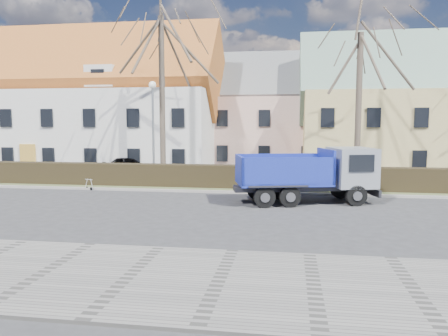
% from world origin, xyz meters
% --- Properties ---
extents(ground, '(120.00, 120.00, 0.00)m').
position_xyz_m(ground, '(0.00, 0.00, 0.00)').
color(ground, '#353537').
extents(sidewalk_near, '(80.00, 5.00, 0.08)m').
position_xyz_m(sidewalk_near, '(0.00, -8.50, 0.04)').
color(sidewalk_near, gray).
rests_on(sidewalk_near, ground).
extents(curb_far, '(80.00, 0.30, 0.12)m').
position_xyz_m(curb_far, '(0.00, 4.60, 0.06)').
color(curb_far, gray).
rests_on(curb_far, ground).
extents(grass_strip, '(80.00, 3.00, 0.10)m').
position_xyz_m(grass_strip, '(0.00, 6.20, 0.05)').
color(grass_strip, '#515E34').
rests_on(grass_strip, ground).
extents(hedge, '(60.00, 0.90, 1.30)m').
position_xyz_m(hedge, '(0.00, 6.00, 0.65)').
color(hedge, black).
rests_on(hedge, ground).
extents(building_white, '(26.80, 10.80, 9.50)m').
position_xyz_m(building_white, '(-13.00, 16.00, 4.75)').
color(building_white, silver).
rests_on(building_white, ground).
extents(building_pink, '(10.80, 8.80, 8.00)m').
position_xyz_m(building_pink, '(4.00, 20.00, 4.00)').
color(building_pink, '#D1A393').
rests_on(building_pink, ground).
extents(building_yellow, '(18.80, 10.80, 8.50)m').
position_xyz_m(building_yellow, '(16.00, 17.00, 4.25)').
color(building_yellow, '#D0BA72').
rests_on(building_yellow, ground).
extents(tree_1, '(9.20, 9.20, 12.65)m').
position_xyz_m(tree_1, '(-2.00, 8.50, 6.33)').
color(tree_1, '#4F4337').
rests_on(tree_1, ground).
extents(tree_2, '(8.00, 8.00, 11.00)m').
position_xyz_m(tree_2, '(10.00, 8.50, 5.50)').
color(tree_2, '#4F4337').
rests_on(tree_2, ground).
extents(dump_truck, '(7.15, 4.09, 2.70)m').
position_xyz_m(dump_truck, '(6.58, 2.33, 1.35)').
color(dump_truck, navy).
rests_on(dump_truck, ground).
extents(streetlight, '(0.49, 0.49, 6.31)m').
position_xyz_m(streetlight, '(-2.14, 7.00, 3.15)').
color(streetlight, gray).
rests_on(streetlight, ground).
extents(cart_frame, '(0.86, 0.67, 0.70)m').
position_xyz_m(cart_frame, '(-5.32, 4.52, 0.35)').
color(cart_frame, silver).
rests_on(cart_frame, ground).
extents(parked_car_a, '(4.25, 2.13, 1.39)m').
position_xyz_m(parked_car_a, '(-5.17, 11.31, 0.69)').
color(parked_car_a, black).
rests_on(parked_car_a, ground).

